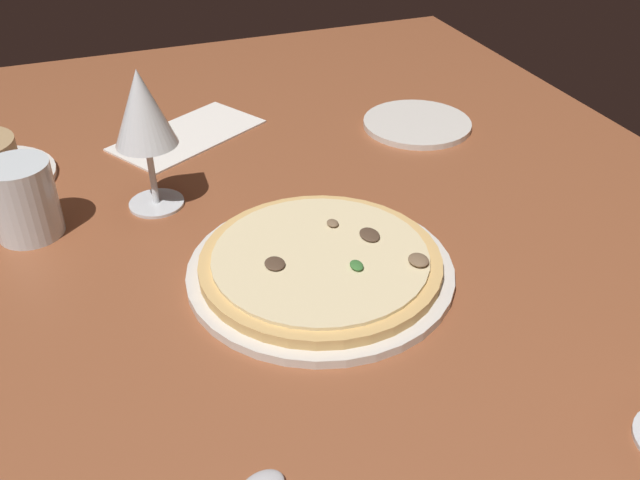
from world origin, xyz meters
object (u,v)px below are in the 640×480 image
at_px(pizza_main, 321,265).
at_px(paper_menu, 188,135).
at_px(side_plate, 417,124).
at_px(wine_glass_far, 143,113).
at_px(water_glass, 25,204).

xyz_separation_m(pizza_main, paper_menu, (0.39, 0.06, -0.01)).
distance_m(side_plate, paper_menu, 0.35).
distance_m(pizza_main, wine_glass_far, 0.28).
height_order(wine_glass_far, water_glass, wine_glass_far).
distance_m(wine_glass_far, water_glass, 0.17).
bearing_deg(water_glass, paper_menu, -49.64).
xyz_separation_m(wine_glass_far, water_glass, (-0.01, 0.15, -0.08)).
relative_size(water_glass, side_plate, 0.56).
height_order(pizza_main, wine_glass_far, wine_glass_far).
height_order(pizza_main, side_plate, pizza_main).
bearing_deg(wine_glass_far, side_plate, -77.77).
xyz_separation_m(wine_glass_far, paper_menu, (0.18, -0.08, -0.12)).
bearing_deg(paper_menu, pizza_main, 159.58).
height_order(pizza_main, water_glass, water_glass).
height_order(water_glass, side_plate, water_glass).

